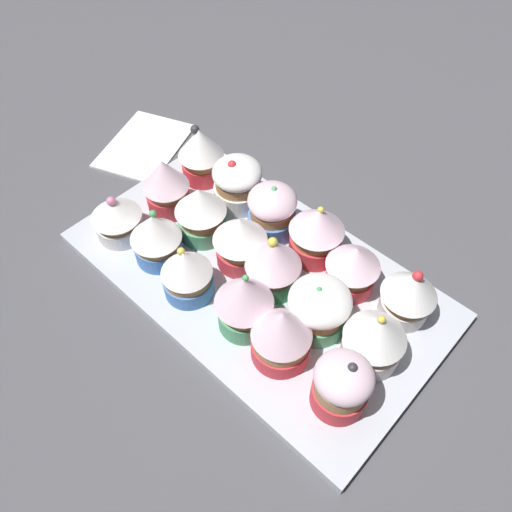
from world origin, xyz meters
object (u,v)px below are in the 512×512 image
object	(u,v)px
cupcake_1	(156,237)
cupcake_13	(238,182)
cupcake_7	(200,212)
cupcake_9	(272,264)
cupcake_0	(116,216)
cupcake_11	(374,338)
cupcake_14	(272,211)
cupcake_17	(409,294)
cupcake_6	(165,185)
cupcake_12	(201,153)
cupcake_5	(342,385)
cupcake_15	(316,232)
cupcake_3	(244,301)
cupcake_8	(238,241)
cupcake_16	(353,267)
napkin	(145,145)
cupcake_4	(281,334)
baking_tray	(256,275)
cupcake_2	(187,273)
cupcake_10	(319,308)

from	to	relation	value
cupcake_1	cupcake_13	size ratio (longest dim) A/B	1.01
cupcake_7	cupcake_9	distance (cm)	11.44
cupcake_0	cupcake_9	world-z (taller)	cupcake_9
cupcake_11	cupcake_14	world-z (taller)	cupcake_11
cupcake_7	cupcake_17	distance (cm)	25.27
cupcake_6	cupcake_12	world-z (taller)	cupcake_12
cupcake_5	cupcake_15	distance (cm)	18.44
cupcake_3	cupcake_5	bearing A→B (deg)	-0.63
cupcake_8	cupcake_1	bearing A→B (deg)	-142.24
cupcake_3	cupcake_13	size ratio (longest dim) A/B	1.17
cupcake_6	cupcake_1	bearing A→B (deg)	-48.98
cupcake_8	cupcake_12	size ratio (longest dim) A/B	0.88
cupcake_1	cupcake_15	xyz separation A→B (cm)	(12.96, 12.92, 0.17)
cupcake_14	cupcake_16	world-z (taller)	cupcake_14
cupcake_0	napkin	xyz separation A→B (cm)	(-12.21, 13.34, -4.05)
cupcake_5	cupcake_7	distance (cm)	25.85
cupcake_4	cupcake_14	distance (cm)	16.93
cupcake_0	napkin	distance (cm)	18.53
baking_tray	napkin	bearing A→B (deg)	167.38
cupcake_8	cupcake_3	bearing A→B (deg)	-41.81
cupcake_9	cupcake_13	bearing A→B (deg)	149.97
cupcake_14	cupcake_12	bearing A→B (deg)	176.36
cupcake_0	cupcake_11	xyz separation A→B (cm)	(31.88, 6.96, 0.60)
cupcake_6	cupcake_13	distance (cm)	8.91
baking_tray	cupcake_0	world-z (taller)	cupcake_0
cupcake_9	cupcake_12	bearing A→B (deg)	159.34
cupcake_14	cupcake_7	bearing A→B (deg)	-132.95
cupcake_11	cupcake_15	bearing A→B (deg)	151.53
baking_tray	cupcake_2	bearing A→B (deg)	-118.22
cupcake_10	cupcake_15	world-z (taller)	cupcake_15
cupcake_3	cupcake_1	bearing A→B (deg)	-178.98
cupcake_7	cupcake_15	distance (cm)	13.88
cupcake_10	cupcake_8	bearing A→B (deg)	177.81
cupcake_11	cupcake_7	bearing A→B (deg)	-179.59
baking_tray	cupcake_15	xyz separation A→B (cm)	(3.05, 6.86, 4.31)
cupcake_14	baking_tray	bearing A→B (deg)	-63.27
cupcake_5	cupcake_6	bearing A→B (deg)	169.44
cupcake_0	cupcake_9	size ratio (longest dim) A/B	0.82
cupcake_10	cupcake_16	distance (cm)	6.51
baking_tray	cupcake_6	distance (cm)	15.80
cupcake_9	cupcake_10	xyz separation A→B (cm)	(6.94, -0.56, -0.56)
cupcake_9	cupcake_17	xyz separation A→B (cm)	(12.85, 6.95, -0.22)
cupcake_1	cupcake_11	xyz separation A→B (cm)	(25.68, 6.03, 0.21)
cupcake_13	cupcake_15	distance (cm)	12.51
cupcake_7	cupcake_12	xyz separation A→B (cm)	(-7.33, 7.11, 0.37)
cupcake_11	cupcake_13	size ratio (longest dim) A/B	1.07
cupcake_13	cupcake_10	bearing A→B (deg)	-21.59
cupcake_2	cupcake_17	bearing A→B (deg)	35.68
cupcake_10	cupcake_14	bearing A→B (deg)	151.55
cupcake_0	cupcake_14	xyz separation A→B (cm)	(13.06, 13.06, 0.32)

